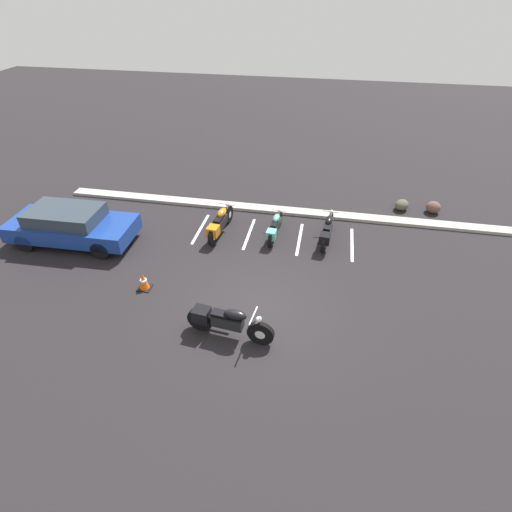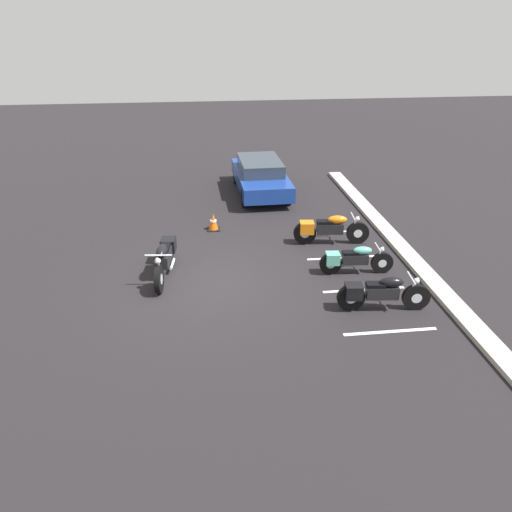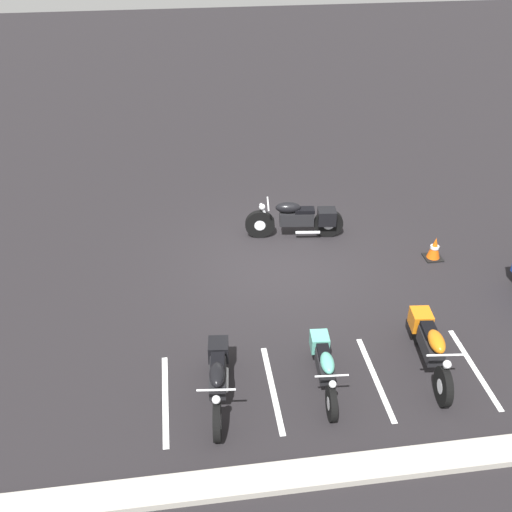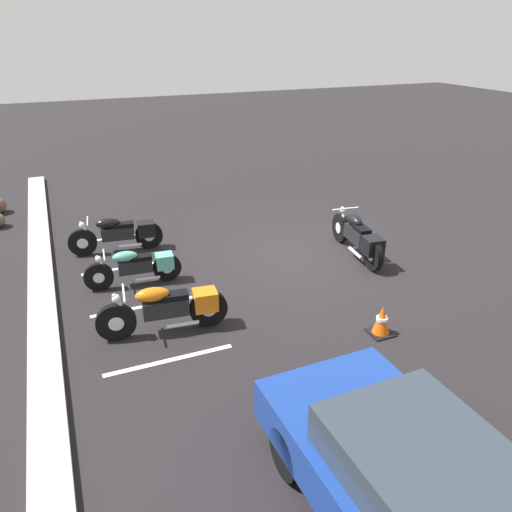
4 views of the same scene
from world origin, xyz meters
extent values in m
plane|color=black|center=(0.00, 0.00, 0.00)|extent=(60.00, 60.00, 0.00)
cylinder|color=black|center=(0.33, -1.18, 0.36)|extent=(0.72, 0.21, 0.71)
cylinder|color=silver|center=(0.33, -1.18, 0.36)|extent=(0.28, 0.17, 0.27)
cylinder|color=black|center=(-1.33, -0.99, 0.36)|extent=(0.72, 0.21, 0.71)
cylinder|color=silver|center=(-1.33, -0.99, 0.36)|extent=(0.28, 0.17, 0.27)
cube|color=black|center=(-0.56, -1.08, 0.52)|extent=(0.85, 0.39, 0.32)
ellipsoid|color=black|center=(-0.34, -1.10, 0.81)|extent=(0.63, 0.35, 0.26)
cube|color=black|center=(-0.74, -1.05, 0.73)|extent=(0.50, 0.31, 0.09)
cube|color=black|center=(-1.28, -0.99, 0.55)|extent=(0.47, 0.43, 0.37)
cylinder|color=silver|center=(0.20, -1.16, 0.63)|extent=(0.29, 0.10, 0.57)
cylinder|color=silver|center=(0.13, -1.15, 0.91)|extent=(0.11, 0.67, 0.04)
sphere|color=silver|center=(0.27, -1.17, 0.83)|extent=(0.15, 0.15, 0.15)
cylinder|color=silver|center=(-0.81, -0.89, 0.20)|extent=(0.60, 0.14, 0.08)
cylinder|color=black|center=(-1.94, 4.58, 0.34)|extent=(0.19, 0.69, 0.68)
cylinder|color=silver|center=(-1.94, 4.58, 0.34)|extent=(0.16, 0.27, 0.26)
cylinder|color=black|center=(-2.11, 3.00, 0.34)|extent=(0.19, 0.69, 0.68)
cylinder|color=silver|center=(-2.11, 3.00, 0.34)|extent=(0.16, 0.27, 0.26)
cube|color=black|center=(-2.03, 3.74, 0.49)|extent=(0.37, 0.80, 0.31)
ellipsoid|color=orange|center=(-2.01, 3.94, 0.77)|extent=(0.32, 0.60, 0.25)
cube|color=black|center=(-2.05, 3.57, 0.70)|extent=(0.29, 0.47, 0.08)
cube|color=orange|center=(-2.10, 3.05, 0.52)|extent=(0.41, 0.45, 0.35)
cylinder|color=silver|center=(-1.95, 4.46, 0.60)|extent=(0.09, 0.27, 0.55)
cylinder|color=silver|center=(-1.96, 4.40, 0.87)|extent=(0.64, 0.10, 0.04)
sphere|color=silver|center=(-1.95, 4.53, 0.79)|extent=(0.14, 0.14, 0.14)
cylinder|color=silver|center=(-2.20, 3.50, 0.19)|extent=(0.13, 0.57, 0.07)
cylinder|color=black|center=(-0.01, 4.65, 0.29)|extent=(0.15, 0.59, 0.59)
cylinder|color=silver|center=(-0.01, 4.65, 0.29)|extent=(0.13, 0.23, 0.22)
cylinder|color=black|center=(-0.11, 3.28, 0.29)|extent=(0.15, 0.59, 0.59)
cylinder|color=silver|center=(-0.11, 3.28, 0.29)|extent=(0.13, 0.23, 0.22)
cube|color=black|center=(-0.06, 3.92, 0.43)|extent=(0.30, 0.69, 0.27)
ellipsoid|color=#59B29E|center=(-0.05, 4.10, 0.67)|extent=(0.27, 0.51, 0.21)
cube|color=black|center=(-0.07, 3.77, 0.60)|extent=(0.24, 0.41, 0.07)
cube|color=#59B29E|center=(-0.11, 3.32, 0.45)|extent=(0.35, 0.38, 0.30)
cylinder|color=silver|center=(-0.02, 4.54, 0.52)|extent=(0.07, 0.24, 0.47)
cylinder|color=silver|center=(-0.02, 4.49, 0.76)|extent=(0.55, 0.07, 0.03)
sphere|color=silver|center=(-0.01, 4.61, 0.68)|extent=(0.12, 0.12, 0.12)
cylinder|color=silver|center=(-0.20, 3.71, 0.16)|extent=(0.10, 0.49, 0.06)
cylinder|color=black|center=(1.87, 4.79, 0.32)|extent=(0.18, 0.66, 0.65)
cylinder|color=silver|center=(1.87, 4.79, 0.32)|extent=(0.15, 0.26, 0.25)
cylinder|color=black|center=(1.71, 3.28, 0.32)|extent=(0.18, 0.66, 0.65)
cylinder|color=silver|center=(1.71, 3.28, 0.32)|extent=(0.15, 0.26, 0.25)
cube|color=black|center=(1.78, 3.99, 0.47)|extent=(0.35, 0.77, 0.29)
ellipsoid|color=black|center=(1.80, 4.19, 0.74)|extent=(0.31, 0.57, 0.24)
cube|color=black|center=(1.77, 3.82, 0.67)|extent=(0.28, 0.45, 0.08)
cube|color=black|center=(1.72, 3.33, 0.50)|extent=(0.39, 0.43, 0.33)
cylinder|color=silver|center=(1.86, 4.68, 0.58)|extent=(0.09, 0.26, 0.52)
cylinder|color=silver|center=(1.85, 4.62, 0.83)|extent=(0.61, 0.10, 0.04)
sphere|color=silver|center=(1.86, 4.75, 0.75)|extent=(0.14, 0.14, 0.14)
cylinder|color=silver|center=(1.62, 3.76, 0.18)|extent=(0.12, 0.54, 0.07)
cylinder|color=black|center=(-5.59, 3.11, 0.32)|extent=(0.65, 0.24, 0.64)
cylinder|color=black|center=(-5.55, 1.53, 0.32)|extent=(0.65, 0.24, 0.64)
cube|color=navy|center=(-6.95, 2.29, 0.56)|extent=(4.34, 1.90, 0.55)
cube|color=#2D3842|center=(-7.10, 2.28, 1.06)|extent=(2.44, 1.57, 0.45)
cube|color=#A8A399|center=(0.00, 5.76, 0.06)|extent=(18.00, 0.50, 0.12)
cube|color=black|center=(-3.52, 0.32, 0.01)|extent=(0.40, 0.40, 0.03)
cone|color=#EA590F|center=(-3.52, 0.32, 0.27)|extent=(0.32, 0.32, 0.55)
cylinder|color=white|center=(-3.52, 0.32, 0.30)|extent=(0.20, 0.20, 0.06)
cube|color=white|center=(-2.87, 3.91, 0.00)|extent=(0.10, 2.10, 0.00)
cube|color=white|center=(-1.02, 3.91, 0.00)|extent=(0.10, 2.10, 0.00)
cube|color=white|center=(0.84, 3.91, 0.00)|extent=(0.10, 2.10, 0.00)
cube|color=white|center=(2.69, 3.91, 0.00)|extent=(0.10, 2.10, 0.00)
camera|label=1|loc=(1.53, -8.15, 7.89)|focal=28.00mm
camera|label=2|loc=(11.34, -0.08, 6.23)|focal=35.00mm
camera|label=3|loc=(2.15, 11.26, 7.61)|focal=42.00mm
camera|label=4|loc=(-9.46, 5.13, 4.88)|focal=35.00mm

